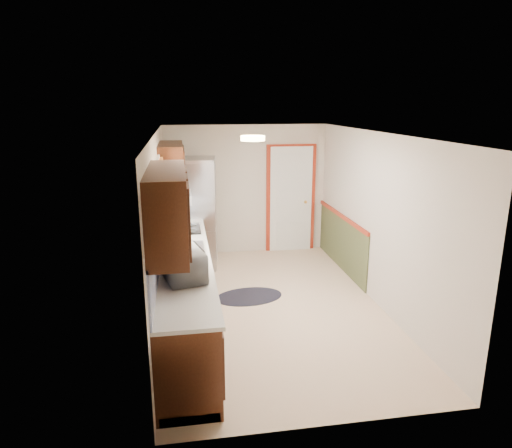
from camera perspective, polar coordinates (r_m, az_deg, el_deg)
name	(u,v)px	position (r m, az deg, el deg)	size (l,w,h in m)	color
room_shell	(273,224)	(6.14, 2.09, -0.02)	(3.20, 5.20, 2.52)	beige
kitchen_run	(181,264)	(5.86, -9.34, -4.95)	(0.63, 4.00, 2.20)	#38190C
back_wall_trim	(301,208)	(8.52, 5.67, 2.04)	(1.12, 2.30, 2.08)	maroon
ceiling_fixture	(253,138)	(5.69, -0.41, 10.67)	(0.30, 0.30, 0.06)	#FFD88C
microwave	(184,261)	(4.95, -9.03, -4.64)	(0.59, 0.33, 0.40)	white
refrigerator	(193,213)	(7.90, -7.92, 1.35)	(0.87, 0.83, 1.89)	#B7B7BC
rug	(249,296)	(6.83, -0.89, -9.05)	(1.00, 0.64, 0.01)	black
cooktop	(183,229)	(6.92, -9.07, -0.62)	(0.51, 0.61, 0.02)	black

